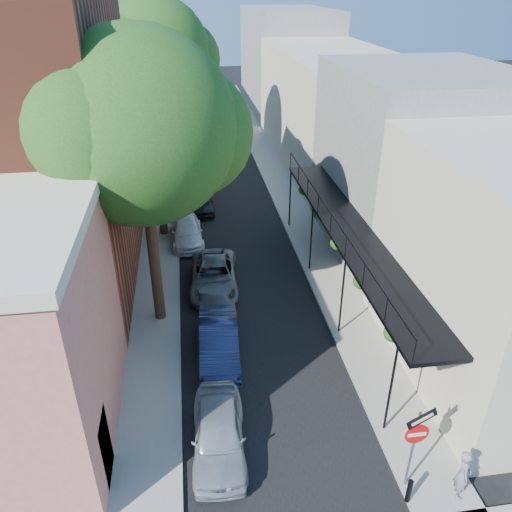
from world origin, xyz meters
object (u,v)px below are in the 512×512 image
object	(u,v)px
parked_car_d	(187,232)
pedestrian	(463,474)
parked_car_b	(219,341)
parked_car_f	(187,178)
oak_mid	(160,105)
parked_car_a	(219,433)
parked_car_c	(214,276)
oak_near	(153,130)
sign_post	(416,437)
oak_far	(163,55)
parked_car_e	(202,202)
bollard	(409,491)

from	to	relation	value
parked_car_d	pedestrian	world-z (taller)	pedestrian
parked_car_b	parked_car_f	xyz separation A→B (m)	(-0.82, 18.20, -0.11)
oak_mid	parked_car_a	bearing A→B (deg)	-84.24
parked_car_c	parked_car_f	world-z (taller)	parked_car_c
parked_car_c	parked_car_b	bearing A→B (deg)	-88.24
oak_near	parked_car_a	bearing A→B (deg)	-78.41
parked_car_f	pedestrian	world-z (taller)	pedestrian
sign_post	parked_car_d	world-z (taller)	sign_post
oak_far	parked_car_a	size ratio (longest dim) A/B	3.05
parked_car_e	oak_mid	bearing A→B (deg)	-125.61
oak_near	parked_car_b	distance (m)	7.98
bollard	parked_car_b	size ratio (longest dim) A/B	0.19
parked_car_e	parked_car_f	distance (m)	4.62
parked_car_a	parked_car_e	size ratio (longest dim) A/B	1.17
oak_mid	parked_car_a	distance (m)	16.56
parked_car_b	oak_near	bearing A→B (deg)	124.51
bollard	oak_mid	distance (m)	19.96
parked_car_b	parked_car_c	bearing A→B (deg)	90.82
parked_car_a	parked_car_b	size ratio (longest dim) A/B	0.95
oak_far	parked_car_c	distance (m)	17.06
oak_far	parked_car_e	xyz separation A→B (m)	(1.82, -6.28, -7.69)
bollard	oak_far	world-z (taller)	oak_far
sign_post	parked_car_e	size ratio (longest dim) A/B	0.90
oak_far	pedestrian	size ratio (longest dim) A/B	7.35
oak_far	parked_car_b	world-z (taller)	oak_far
parked_car_c	parked_car_f	size ratio (longest dim) A/B	1.33
bollard	parked_car_e	bearing A→B (deg)	102.48
oak_mid	oak_near	bearing A→B (deg)	-89.63
bollard	oak_far	size ratio (longest dim) A/B	0.07
sign_post	parked_car_c	distance (m)	12.14
parked_car_d	parked_car_b	bearing A→B (deg)	-86.71
bollard	oak_far	bearing A→B (deg)	103.35
parked_car_c	parked_car_d	xyz separation A→B (m)	(-1.14, 4.87, -0.05)
parked_car_e	pedestrian	size ratio (longest dim) A/B	2.06
parked_car_f	oak_far	bearing A→B (deg)	113.62
parked_car_a	pedestrian	distance (m)	6.83
sign_post	oak_mid	distance (m)	19.14
parked_car_c	parked_car_e	bearing A→B (deg)	94.41
bollard	oak_mid	xyz separation A→B (m)	(-6.42, 17.73, 6.54)
bollard	parked_car_e	xyz separation A→B (m)	(-4.53, 20.49, 0.05)
parked_car_a	parked_car_c	bearing A→B (deg)	89.94
sign_post	pedestrian	distance (m)	1.76
parked_car_a	parked_car_c	world-z (taller)	parked_car_a
sign_post	oak_near	xyz separation A→B (m)	(-6.53, 9.29, 5.84)
parked_car_e	parked_car_c	bearing A→B (deg)	-90.39
parked_car_b	oak_mid	bearing A→B (deg)	102.35
oak_far	bollard	bearing A→B (deg)	-76.65
oak_near	parked_car_d	bearing A→B (deg)	82.96
sign_post	oak_near	bearing A→B (deg)	125.09
oak_far	parked_car_c	world-z (taller)	oak_far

